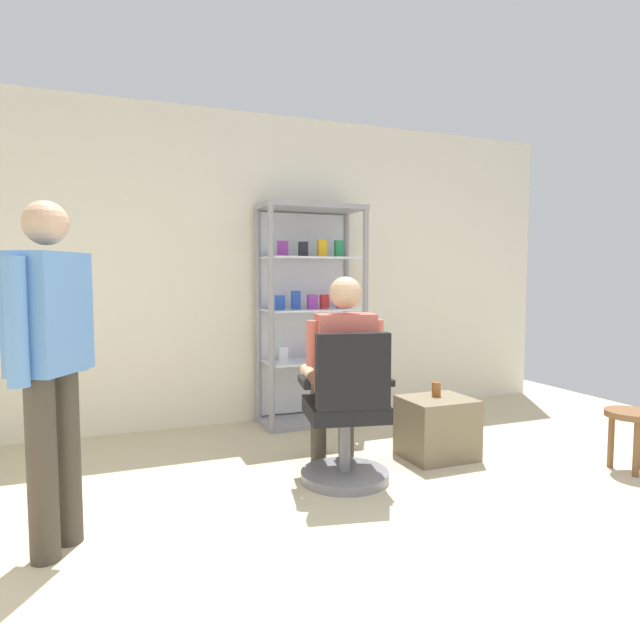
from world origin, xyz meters
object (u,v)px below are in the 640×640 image
office_chair (347,421)px  tea_glass (436,389)px  display_cabinet_main (309,313)px  standing_customer (51,354)px  seated_shopkeeper (341,366)px  wooden_stool (630,423)px  storage_crate (437,428)px

office_chair → tea_glass: size_ratio=9.41×
office_chair → tea_glass: 0.88m
display_cabinet_main → tea_glass: bearing=-66.9°
standing_customer → display_cabinet_main: bearing=42.4°
display_cabinet_main → office_chair: size_ratio=1.98×
seated_shopkeeper → wooden_stool: seated_shopkeeper is taller
seated_shopkeeper → tea_glass: bearing=8.3°
tea_glass → standing_customer: 2.55m
tea_glass → wooden_stool: size_ratio=0.25×
seated_shopkeeper → storage_crate: size_ratio=2.71×
seated_shopkeeper → tea_glass: (0.80, 0.12, -0.23)m
display_cabinet_main → seated_shopkeeper: size_ratio=1.47×
storage_crate → wooden_stool: (1.03, -0.71, 0.11)m
office_chair → wooden_stool: 1.90m
office_chair → standing_customer: bearing=-170.7°
standing_customer → storage_crate: bearing=11.4°
seated_shopkeeper → standing_customer: bearing=-165.5°
tea_glass → wooden_stool: bearing=-37.6°
storage_crate → wooden_stool: bearing=-34.8°
tea_glass → office_chair: bearing=-161.7°
display_cabinet_main → tea_glass: size_ratio=18.62×
standing_customer → tea_glass: bearing=12.5°
seated_shopkeeper → wooden_stool: bearing=-19.9°
standing_customer → office_chair: bearing=9.3°
office_chair → wooden_stool: bearing=-15.0°
tea_glass → standing_customer: standing_customer is taller
display_cabinet_main → standing_customer: size_ratio=1.17×
wooden_stool → display_cabinet_main: bearing=127.4°
storage_crate → tea_glass: tea_glass is taller
display_cabinet_main → seated_shopkeeper: 1.39m
office_chair → display_cabinet_main: bearing=78.1°
office_chair → tea_glass: bearing=18.3°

